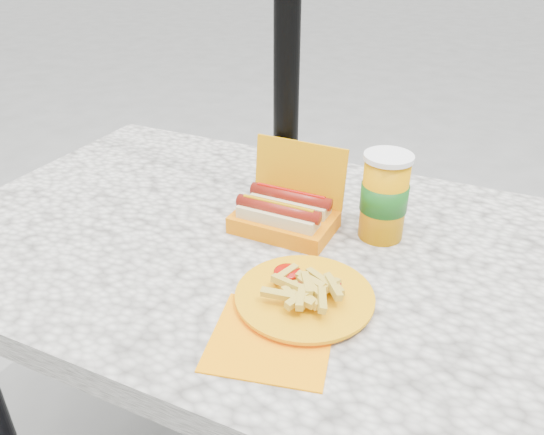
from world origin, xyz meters
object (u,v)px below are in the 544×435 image
at_px(umbrella_pole, 287,28).
at_px(soda_cup, 384,197).
at_px(fries_plate, 302,298).
at_px(hotdog_box, 285,213).

relative_size(umbrella_pole, soda_cup, 13.33).
bearing_deg(fries_plate, umbrella_pole, 118.07).
bearing_deg(soda_cup, fries_plate, -102.59).
xyz_separation_m(hotdog_box, soda_cup, (0.17, 0.05, 0.05)).
relative_size(hotdog_box, soda_cup, 1.15).
height_order(hotdog_box, fries_plate, hotdog_box).
bearing_deg(hotdog_box, fries_plate, -58.82).
xyz_separation_m(umbrella_pole, hotdog_box, (0.05, -0.11, -0.32)).
height_order(hotdog_box, soda_cup, soda_cup).
xyz_separation_m(fries_plate, soda_cup, (0.06, 0.25, 0.07)).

